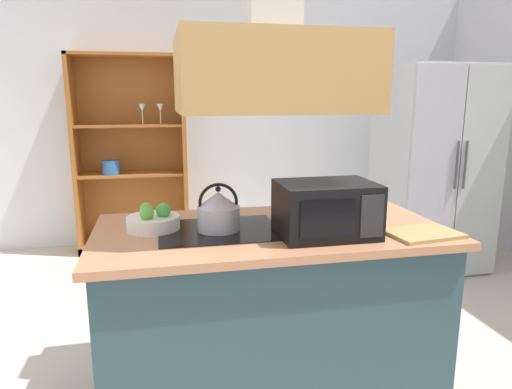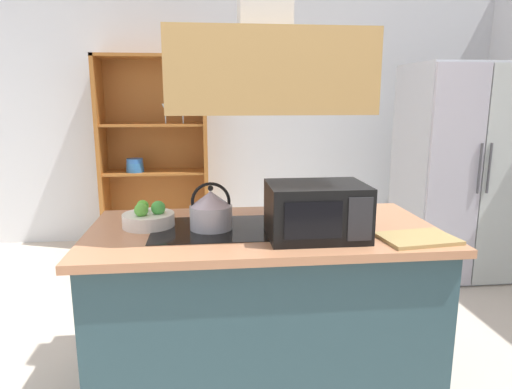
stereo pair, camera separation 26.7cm
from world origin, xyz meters
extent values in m
cube|color=silver|center=(0.00, 3.00, 1.35)|extent=(6.00, 0.12, 2.70)
cube|color=#2B4850|center=(0.03, 0.16, 0.43)|extent=(1.70, 0.84, 0.86)
cube|color=#BA7B55|center=(0.03, 0.16, 0.88)|extent=(1.78, 0.92, 0.04)
cube|color=black|center=(-0.23, 0.16, 0.90)|extent=(0.60, 0.48, 0.00)
cube|color=#B08549|center=(0.03, 0.16, 1.66)|extent=(0.90, 0.70, 0.36)
cube|color=#B5BAC3|center=(1.93, 1.66, 0.92)|extent=(0.90, 0.72, 1.84)
cube|color=#B9B5C2|center=(1.70, 1.28, 0.92)|extent=(0.44, 0.03, 1.80)
cube|color=#B7BEBA|center=(2.15, 1.28, 0.92)|extent=(0.44, 0.03, 1.80)
cylinder|color=#4C4C51|center=(1.89, 1.25, 1.01)|extent=(0.02, 0.02, 0.40)
cylinder|color=#4C4C51|center=(1.97, 1.25, 1.01)|extent=(0.02, 0.02, 0.40)
cube|color=#A15D25|center=(-1.32, 2.74, 0.99)|extent=(0.04, 0.40, 1.97)
cube|color=#A15D25|center=(-0.26, 2.74, 0.99)|extent=(0.04, 0.40, 1.97)
cube|color=#A15D25|center=(-0.79, 2.74, 1.96)|extent=(1.10, 0.40, 0.03)
cube|color=#A15D25|center=(-0.79, 2.74, 0.04)|extent=(1.10, 0.40, 0.08)
cube|color=#A15D25|center=(-0.79, 2.93, 0.99)|extent=(1.10, 0.02, 1.97)
cube|color=#A15D25|center=(-0.79, 2.74, 0.79)|extent=(1.02, 0.36, 0.02)
cube|color=#A15D25|center=(-0.79, 2.74, 1.28)|extent=(1.02, 0.36, 0.02)
cylinder|color=#3069A9|center=(-0.99, 2.69, 0.83)|extent=(0.18, 0.18, 0.05)
cylinder|color=teal|center=(-0.99, 2.69, 0.87)|extent=(0.17, 0.17, 0.05)
cylinder|color=#2F61AB|center=(-0.99, 2.69, 0.92)|extent=(0.16, 0.16, 0.05)
cylinder|color=silver|center=(-0.65, 2.70, 1.36)|extent=(0.01, 0.01, 0.12)
cone|color=silver|center=(-0.65, 2.70, 1.46)|extent=(0.07, 0.07, 0.08)
cylinder|color=silver|center=(-0.48, 2.70, 1.36)|extent=(0.01, 0.01, 0.12)
cone|color=silver|center=(-0.48, 2.70, 1.46)|extent=(0.07, 0.07, 0.08)
cylinder|color=#AEB0BC|center=(-0.23, 0.16, 0.96)|extent=(0.22, 0.22, 0.12)
cone|color=#BCB0C5|center=(-0.23, 0.16, 1.06)|extent=(0.21, 0.21, 0.08)
sphere|color=black|center=(-0.23, 0.16, 1.11)|extent=(0.03, 0.03, 0.03)
torus|color=black|center=(-0.23, 0.16, 1.04)|extent=(0.20, 0.02, 0.20)
cube|color=tan|center=(0.73, -0.13, 0.91)|extent=(0.37, 0.28, 0.02)
cube|color=black|center=(0.26, -0.02, 1.03)|extent=(0.46, 0.34, 0.26)
cube|color=black|center=(0.21, -0.20, 1.03)|extent=(0.26, 0.01, 0.17)
cube|color=#262628|center=(0.42, -0.20, 1.03)|extent=(0.11, 0.01, 0.20)
cylinder|color=silver|center=(-0.56, 0.25, 0.94)|extent=(0.27, 0.27, 0.07)
sphere|color=green|center=(-0.50, 0.24, 1.00)|extent=(0.07, 0.07, 0.07)
sphere|color=#55B133|center=(-0.59, 0.29, 1.00)|extent=(0.06, 0.06, 0.06)
sphere|color=#58AF3B|center=(-0.58, 0.20, 1.00)|extent=(0.07, 0.07, 0.07)
camera|label=1|loc=(-0.51, -2.04, 1.56)|focal=32.01mm
camera|label=2|loc=(-0.25, -2.08, 1.56)|focal=32.01mm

